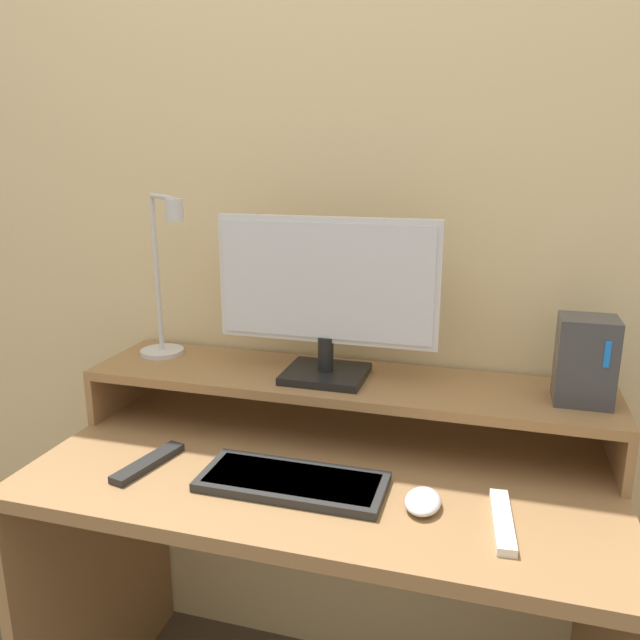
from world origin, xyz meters
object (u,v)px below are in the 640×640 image
object	(u,v)px
desk_lamp	(164,293)
mouse	(423,501)
keyboard	(292,481)
monitor	(326,293)
remote_secondary	(502,521)
router_dock	(585,360)
remote_control	(148,463)

from	to	relation	value
desk_lamp	mouse	bearing A→B (deg)	-22.75
keyboard	mouse	xyz separation A→B (m)	(0.26, -0.01, 0.00)
desk_lamp	keyboard	world-z (taller)	desk_lamp
monitor	remote_secondary	world-z (taller)	monitor
router_dock	mouse	world-z (taller)	router_dock
monitor	keyboard	size ratio (longest dim) A/B	1.37
desk_lamp	mouse	world-z (taller)	desk_lamp
mouse	remote_secondary	xyz separation A→B (m)	(0.14, -0.02, -0.01)
monitor	mouse	xyz separation A→B (m)	(0.26, -0.26, -0.32)
desk_lamp	remote_secondary	xyz separation A→B (m)	(0.83, -0.30, -0.30)
router_dock	remote_secondary	size ratio (longest dim) A/B	0.93
remote_secondary	desk_lamp	bearing A→B (deg)	159.90
keyboard	remote_control	xyz separation A→B (m)	(-0.32, -0.01, -0.00)
desk_lamp	mouse	xyz separation A→B (m)	(0.68, -0.29, -0.29)
router_dock	remote_secondary	xyz separation A→B (m)	(-0.15, -0.29, -0.22)
remote_control	remote_secondary	bearing A→B (deg)	-1.17
desk_lamp	keyboard	bearing A→B (deg)	-33.33
desk_lamp	remote_secondary	world-z (taller)	desk_lamp
remote_control	desk_lamp	bearing A→B (deg)	110.20
router_dock	remote_secondary	bearing A→B (deg)	-116.83
monitor	desk_lamp	bearing A→B (deg)	177.00
mouse	remote_control	world-z (taller)	mouse
mouse	remote_secondary	size ratio (longest dim) A/B	0.51
keyboard	remote_secondary	world-z (taller)	keyboard
remote_control	monitor	bearing A→B (deg)	40.16
monitor	remote_control	xyz separation A→B (m)	(-0.32, -0.27, -0.33)
router_dock	keyboard	size ratio (longest dim) A/B	0.49
desk_lamp	remote_control	distance (m)	0.43
monitor	desk_lamp	distance (m)	0.42
mouse	remote_secondary	distance (m)	0.14
desk_lamp	router_dock	bearing A→B (deg)	-0.88
monitor	desk_lamp	world-z (taller)	desk_lamp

